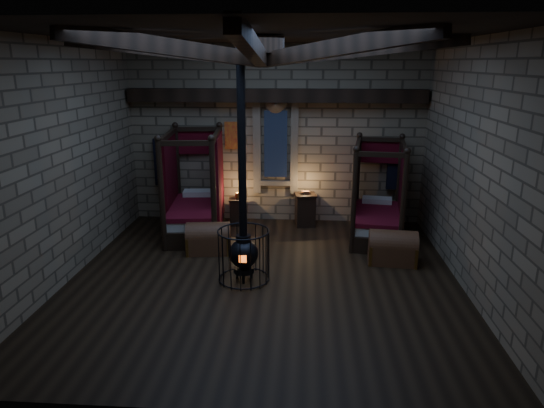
# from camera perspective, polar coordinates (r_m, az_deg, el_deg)

# --- Properties ---
(room) EXTENTS (7.02, 7.02, 4.29)m
(room) POSITION_cam_1_polar(r_m,az_deg,el_deg) (8.15, -1.08, 16.04)
(room) COLOR black
(room) RESTS_ON ground
(bed_left) EXTENTS (1.38, 2.31, 2.31)m
(bed_left) POSITION_cam_1_polar(r_m,az_deg,el_deg) (11.23, -8.97, -0.50)
(bed_left) COLOR black
(bed_left) RESTS_ON ground
(bed_right) EXTENTS (1.33, 2.15, 2.12)m
(bed_right) POSITION_cam_1_polar(r_m,az_deg,el_deg) (11.02, 12.20, -1.26)
(bed_right) COLOR black
(bed_right) RESTS_ON ground
(trunk_left) EXTENTS (0.95, 0.66, 0.65)m
(trunk_left) POSITION_cam_1_polar(r_m,az_deg,el_deg) (10.09, -7.47, -4.08)
(trunk_left) COLOR #5A321C
(trunk_left) RESTS_ON ground
(trunk_right) EXTENTS (0.97, 0.67, 0.67)m
(trunk_right) POSITION_cam_1_polar(r_m,az_deg,el_deg) (9.78, 14.00, -5.06)
(trunk_right) COLOR #5A321C
(trunk_right) RESTS_ON ground
(nightstand_left) EXTENTS (0.46, 0.44, 0.80)m
(nightstand_left) POSITION_cam_1_polar(r_m,az_deg,el_deg) (11.70, -4.07, -0.83)
(nightstand_left) COLOR black
(nightstand_left) RESTS_ON ground
(nightstand_right) EXTENTS (0.56, 0.54, 0.85)m
(nightstand_right) POSITION_cam_1_polar(r_m,az_deg,el_deg) (11.61, 3.92, -0.64)
(nightstand_right) COLOR black
(nightstand_right) RESTS_ON ground
(stove) EXTENTS (0.93, 0.93, 4.05)m
(stove) POSITION_cam_1_polar(r_m,az_deg,el_deg) (8.65, -3.36, -5.36)
(stove) COLOR black
(stove) RESTS_ON ground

